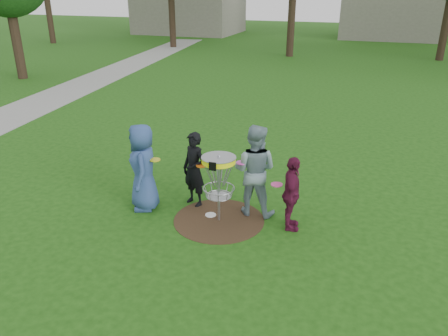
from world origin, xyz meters
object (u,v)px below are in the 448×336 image
(player_maroon, at_px, (291,194))
(disc_golf_basket, at_px, (219,173))
(player_blue, at_px, (143,167))
(player_black, at_px, (194,169))
(player_grey, at_px, (254,170))

(player_maroon, xyz_separation_m, disc_golf_basket, (-1.38, -0.16, 0.29))
(player_blue, height_order, player_black, player_blue)
(player_black, relative_size, player_grey, 0.85)
(player_grey, bearing_deg, player_blue, 14.67)
(player_black, relative_size, player_maroon, 1.09)
(player_blue, xyz_separation_m, player_maroon, (3.00, 0.16, -0.18))
(player_blue, distance_m, disc_golf_basket, 1.63)
(disc_golf_basket, bearing_deg, player_maroon, 6.71)
(player_grey, height_order, disc_golf_basket, player_grey)
(player_grey, bearing_deg, disc_golf_basket, 45.30)
(player_black, distance_m, player_maroon, 2.12)
(player_blue, xyz_separation_m, player_black, (0.90, 0.49, -0.11))
(player_blue, relative_size, player_grey, 0.97)
(player_blue, bearing_deg, player_grey, 77.67)
(player_blue, xyz_separation_m, player_grey, (2.17, 0.54, 0.03))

